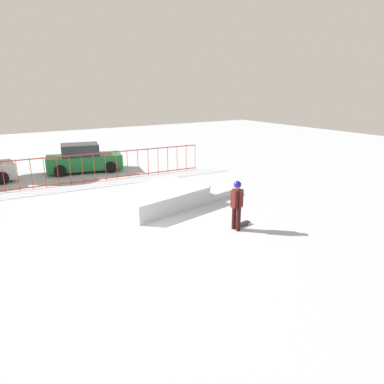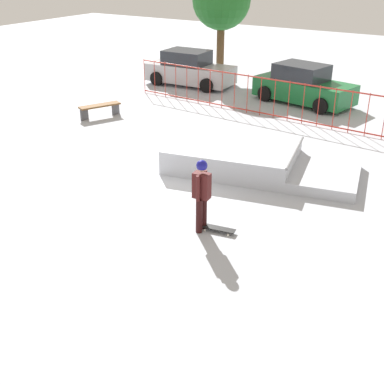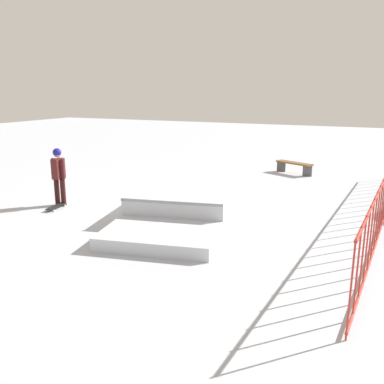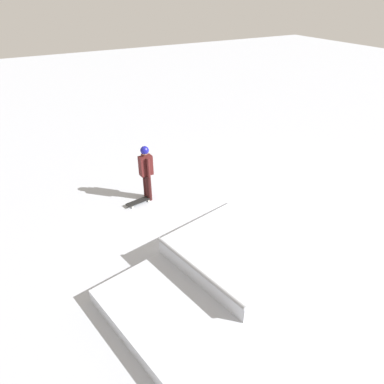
% 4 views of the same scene
% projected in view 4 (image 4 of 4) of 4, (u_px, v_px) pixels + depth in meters
% --- Properties ---
extents(ground_plane, '(60.00, 60.00, 0.00)m').
position_uv_depth(ground_plane, '(257.00, 213.00, 9.95)').
color(ground_plane, '#B2B7C1').
extents(skate_ramp, '(5.81, 3.63, 0.74)m').
position_uv_depth(skate_ramp, '(240.00, 255.00, 7.95)').
color(skate_ramp, silver).
rests_on(skate_ramp, ground).
extents(skater, '(0.39, 0.44, 1.73)m').
position_uv_depth(skater, '(146.00, 169.00, 10.15)').
color(skater, black).
rests_on(skater, ground).
extents(skateboard, '(0.82, 0.36, 0.09)m').
position_uv_depth(skateboard, '(139.00, 201.00, 10.38)').
color(skateboard, black).
rests_on(skateboard, ground).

